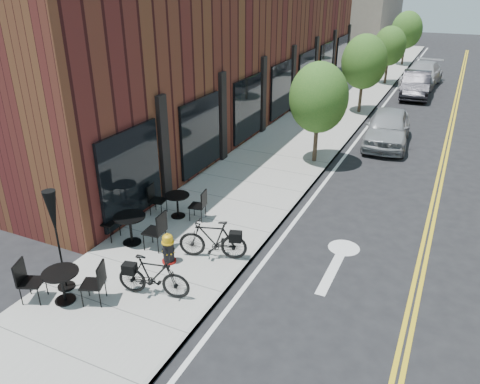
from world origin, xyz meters
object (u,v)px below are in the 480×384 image
Objects in this scene: parked_car_a at (388,127)px; patio_umbrella at (54,220)px; bistro_set_c at (130,225)px; parked_car_b at (416,84)px; fire_hydrant at (168,249)px; bistro_set_a at (62,282)px; bicycle_right at (153,276)px; parked_car_c at (422,74)px; bistro_set_b at (177,202)px; bicycle_left at (213,239)px.

patio_umbrella is at bearing -113.63° from parked_car_a.
bistro_set_c is 0.44× the size of parked_car_b.
parked_car_a is 9.75m from parked_car_b.
fire_hydrant is 0.44× the size of bistro_set_a.
bicycle_right is at bearing 8.61° from bistro_set_a.
parked_car_b is at bearing 56.57° from bistro_set_a.
parked_car_c reaches higher than bistro_set_a.
bistro_set_b is at bearing 83.59° from patio_umbrella.
fire_hydrant is 0.19× the size of parked_car_a.
bicycle_right is 0.33× the size of parked_car_c.
bicycle_right is 0.38× the size of parked_car_a.
bicycle_right is 2.48m from patio_umbrella.
parked_car_a reaches higher than parked_car_c.
bistro_set_b is 0.71× the size of patio_umbrella.
bicycle_left reaches higher than bicycle_right.
bicycle_right is 2.49m from bistro_set_c.
bicycle_right is at bearing -101.25° from parked_car_b.
parked_car_b reaches higher than bistro_set_b.
parked_car_b reaches higher than fire_hydrant.
parked_car_b is (4.53, 19.60, 0.16)m from bistro_set_b.
bicycle_right is at bearing -106.44° from parked_car_a.
parked_car_c is at bearing 156.69° from bicycle_left.
fire_hydrant is 2.47m from bistro_set_b.
fire_hydrant is 0.33× the size of patio_umbrella.
fire_hydrant is at bearing 6.96° from bicycle_right.
bicycle_right reaches higher than fire_hydrant.
bicycle_right reaches higher than bistro_set_a.
bicycle_left is 0.71× the size of patio_umbrella.
bistro_set_a is 4.51m from bistro_set_b.
parked_car_b is at bearing 85.47° from parked_car_a.
patio_umbrella reaches higher than bistro_set_b.
bistro_set_a is 0.94× the size of bistro_set_c.
fire_hydrant is 2.62m from bistro_set_a.
bistro_set_c is at bearing -116.40° from parked_car_a.
bistro_set_a is 0.41× the size of parked_car_b.
patio_umbrella is at bearing -105.50° from bistro_set_b.
bicycle_left is 2.35m from bistro_set_c.
bistro_set_b is (-2.03, 1.53, -0.06)m from bicycle_left.
patio_umbrella is 0.56× the size of parked_car_a.
bistro_set_c is (-0.18, 2.66, 0.04)m from bistro_set_a.
parked_car_c is at bearing 69.81° from bistro_set_b.
fire_hydrant is at bearing -102.85° from parked_car_b.
bicycle_left is 21.28m from parked_car_b.
bicycle_left is 1.00× the size of bistro_set_b.
patio_umbrella is at bearing 94.81° from bicycle_right.
bicycle_left is 0.34× the size of parked_car_c.
parked_car_a is (4.47, 9.84, 0.17)m from bistro_set_b.
bistro_set_b is 0.39× the size of parked_car_b.
parked_car_a is (2.89, 13.33, 0.13)m from bicycle_right.
bistro_set_c is at bearing 36.31° from bicycle_right.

